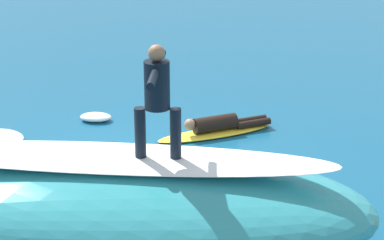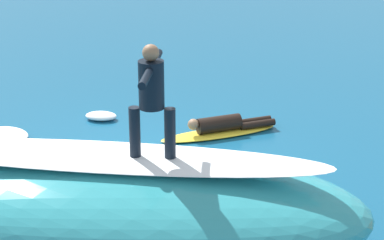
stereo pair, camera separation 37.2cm
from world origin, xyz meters
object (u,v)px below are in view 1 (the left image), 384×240
at_px(surfer_riding, 157,94).
at_px(surfer_paddling, 221,123).
at_px(surfboard_riding, 158,160).
at_px(surfboard_paddling, 215,133).

xyz_separation_m(surfer_riding, surfer_paddling, (0.65, -4.41, -2.10)).
bearing_deg(surfer_paddling, surfboard_riding, 54.01).
xyz_separation_m(surfboard_riding, surfer_paddling, (0.65, -4.41, -1.17)).
bearing_deg(surfboard_paddling, surfboard_riding, 55.44).
height_order(surfer_riding, surfer_paddling, surfer_riding).
relative_size(surfboard_paddling, surfer_paddling, 1.67).
bearing_deg(surfer_paddling, surfer_riding, 54.01).
relative_size(surfboard_riding, surfboard_paddling, 0.83).
bearing_deg(surfer_paddling, surfboard_paddling, 0.00).
relative_size(surfer_riding, surfboard_paddling, 0.65).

